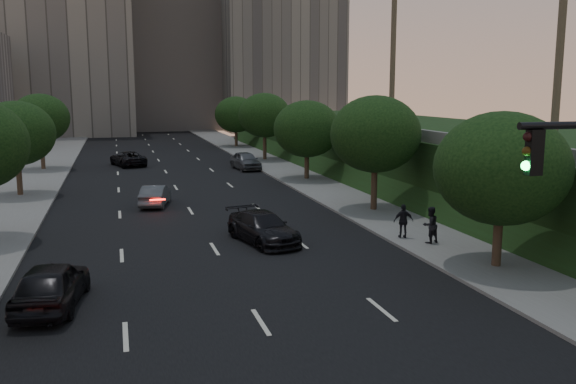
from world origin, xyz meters
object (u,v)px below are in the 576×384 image
object	(u,v)px
sedan_near_left	(51,285)
sedan_mid_left	(155,195)
pedestrian_b	(430,225)
sedan_far_right	(246,161)
pedestrian_c	(403,221)
sedan_near_right	(263,228)
sedan_far_left	(128,159)

from	to	relation	value
sedan_near_left	sedan_mid_left	bearing A→B (deg)	-96.39
sedan_near_left	pedestrian_b	distance (m)	16.24
sedan_far_right	pedestrian_c	bearing A→B (deg)	-91.83
sedan_near_right	pedestrian_c	bearing A→B (deg)	-26.43
sedan_mid_left	sedan_far_right	world-z (taller)	sedan_far_right
sedan_far_right	pedestrian_b	world-z (taller)	pedestrian_b
sedan_near_left	sedan_far_right	xyz separation A→B (m)	(13.25, 32.49, 0.02)
sedan_near_right	sedan_near_left	bearing A→B (deg)	-156.42
sedan_far_left	sedan_far_right	size ratio (longest dim) A/B	1.07
sedan_near_right	pedestrian_b	world-z (taller)	pedestrian_b
sedan_far_left	sedan_far_right	distance (m)	11.46
sedan_far_left	sedan_far_right	world-z (taller)	sedan_far_right
sedan_mid_left	pedestrian_c	bearing A→B (deg)	144.43
sedan_far_left	sedan_far_right	xyz separation A→B (m)	(10.04, -5.52, 0.10)
sedan_mid_left	sedan_far_right	xyz separation A→B (m)	(8.85, 15.35, 0.14)
sedan_mid_left	sedan_far_left	xyz separation A→B (m)	(-1.19, 20.87, 0.04)
sedan_near_right	pedestrian_b	xyz separation A→B (m)	(7.16, -2.69, 0.28)
sedan_near_right	pedestrian_c	size ratio (longest dim) A/B	3.05
sedan_far_left	pedestrian_b	bearing A→B (deg)	93.86
sedan_far_right	pedestrian_c	distance (m)	27.51
sedan_near_left	sedan_far_left	xyz separation A→B (m)	(3.21, 38.02, -0.09)
sedan_near_left	sedan_far_right	bearing A→B (deg)	-104.19
sedan_near_right	pedestrian_c	xyz separation A→B (m)	(6.43, -1.48, 0.24)
sedan_near_left	pedestrian_b	size ratio (longest dim) A/B	2.75
pedestrian_b	sedan_mid_left	bearing A→B (deg)	-64.10
sedan_near_left	pedestrian_c	bearing A→B (deg)	-153.49
sedan_far_left	pedestrian_c	distance (m)	35.04
sedan_near_left	sedan_near_right	distance (m)	10.81
sedan_far_right	pedestrian_b	size ratio (longest dim) A/B	2.80
sedan_mid_left	pedestrian_b	distance (m)	17.52
sedan_near_left	sedan_far_right	size ratio (longest dim) A/B	0.98
sedan_near_left	sedan_far_left	size ratio (longest dim) A/B	0.92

